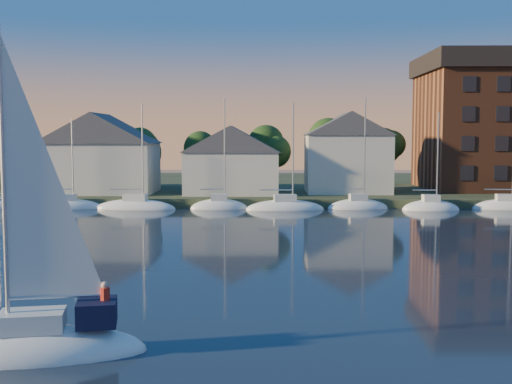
{
  "coord_description": "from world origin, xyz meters",
  "views": [
    {
      "loc": [
        -1.9,
        -19.57,
        7.92
      ],
      "look_at": [
        -2.56,
        22.0,
        4.27
      ],
      "focal_mm": 45.0,
      "sensor_mm": 36.0,
      "label": 1
    }
  ],
  "objects_px": {
    "clubhouse_west": "(101,152)",
    "hero_sailboat": "(37,341)",
    "clubhouse_east": "(347,152)",
    "clubhouse_centre": "(232,159)"
  },
  "relations": [
    {
      "from": "clubhouse_west",
      "to": "hero_sailboat",
      "type": "xyz_separation_m",
      "value": [
        11.84,
        -55.21,
        -5.38
      ]
    },
    {
      "from": "clubhouse_east",
      "to": "hero_sailboat",
      "type": "distance_m",
      "value": 59.32
    },
    {
      "from": "clubhouse_west",
      "to": "clubhouse_east",
      "type": "relative_size",
      "value": 1.3
    },
    {
      "from": "clubhouse_west",
      "to": "clubhouse_east",
      "type": "distance_m",
      "value": 30.02
    },
    {
      "from": "clubhouse_west",
      "to": "clubhouse_centre",
      "type": "bearing_deg",
      "value": -3.58
    },
    {
      "from": "clubhouse_centre",
      "to": "clubhouse_west",
      "type": "bearing_deg",
      "value": 176.42
    },
    {
      "from": "clubhouse_west",
      "to": "clubhouse_east",
      "type": "bearing_deg",
      "value": 1.91
    },
    {
      "from": "clubhouse_west",
      "to": "clubhouse_centre",
      "type": "xyz_separation_m",
      "value": [
        16.0,
        -1.0,
        -0.8
      ]
    },
    {
      "from": "clubhouse_west",
      "to": "hero_sailboat",
      "type": "distance_m",
      "value": 56.72
    },
    {
      "from": "clubhouse_centre",
      "to": "hero_sailboat",
      "type": "distance_m",
      "value": 54.56
    }
  ]
}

